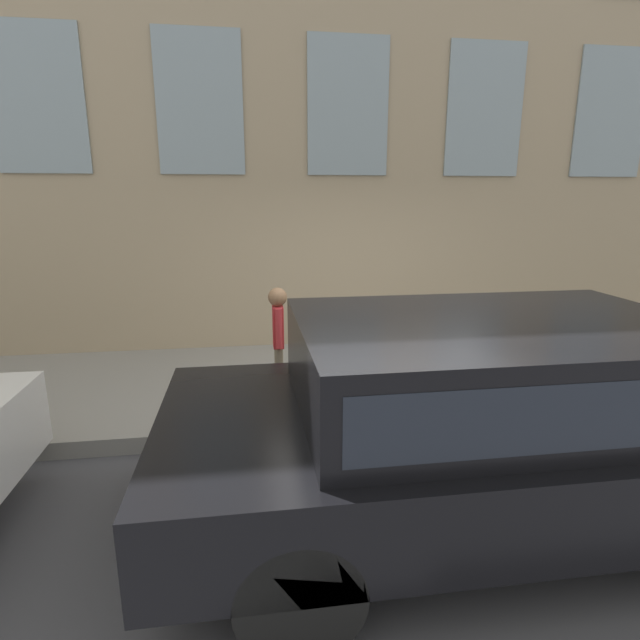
{
  "coord_description": "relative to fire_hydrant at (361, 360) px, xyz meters",
  "views": [
    {
      "loc": [
        -4.34,
        1.42,
        2.3
      ],
      "look_at": [
        0.63,
        0.69,
        1.05
      ],
      "focal_mm": 28.0,
      "sensor_mm": 36.0,
      "label": 1
    }
  ],
  "objects": [
    {
      "name": "person",
      "position": [
        0.14,
        0.86,
        0.28
      ],
      "size": [
        0.3,
        0.2,
        1.22
      ],
      "rotation": [
        0.0,
        0.0,
        2.3
      ],
      "color": "#726651",
      "rests_on": "sidewalk"
    },
    {
      "name": "parked_truck_black_near",
      "position": [
        -1.86,
        -0.44,
        0.25
      ],
      "size": [
        2.08,
        4.35,
        1.49
      ],
      "color": "black",
      "rests_on": "ground_plane"
    },
    {
      "name": "fire_hydrant",
      "position": [
        0.0,
        0.0,
        0.0
      ],
      "size": [
        0.34,
        0.45,
        0.88
      ],
      "color": "gold",
      "rests_on": "sidewalk"
    },
    {
      "name": "ground_plane",
      "position": [
        -0.57,
        -0.26,
        -0.62
      ],
      "size": [
        80.0,
        80.0,
        0.0
      ],
      "primitive_type": "plane",
      "color": "#47474C"
    },
    {
      "name": "sidewalk",
      "position": [
        0.82,
        -0.26,
        -0.54
      ],
      "size": [
        2.76,
        60.0,
        0.17
      ],
      "color": "gray",
      "rests_on": "ground_plane"
    }
  ]
}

